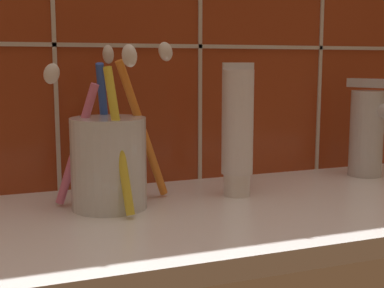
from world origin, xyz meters
The scene contains 4 objects.
sink_counter centered at (0.00, 0.00, 1.00)cm, with size 73.51×28.87×2.00cm, color white.
toothbrush_cup centered at (-12.42, 4.23, 7.36)cm, with size 15.24×14.64×17.99cm.
toothpaste_tube centered at (2.61, 4.11, 9.68)cm, with size 3.85×3.67×15.44cm.
sink_faucet centered at (24.13, 7.25, 8.52)cm, with size 5.81×11.10×13.31cm.
Camera 1 is at (-24.24, -51.12, 17.41)cm, focal length 50.00 mm.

